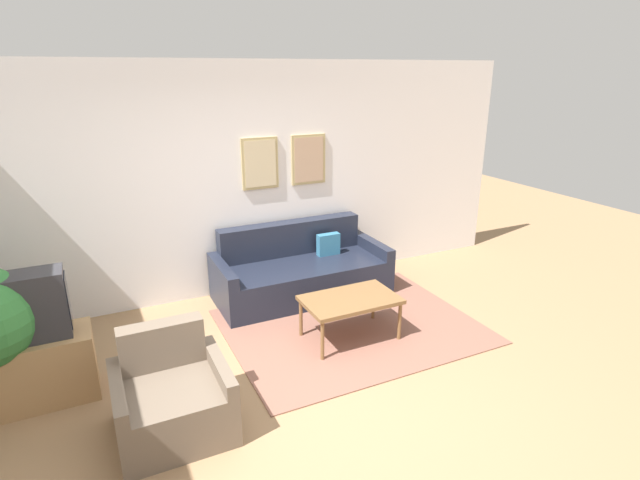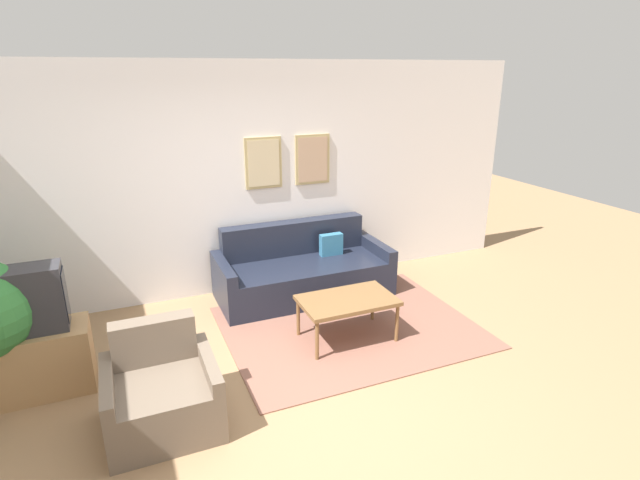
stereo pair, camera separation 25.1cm
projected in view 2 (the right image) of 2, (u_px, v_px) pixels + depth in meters
ground_plane at (291, 408)px, 4.03m from camera, size 16.00×16.00×0.00m
area_rug at (350, 327)px, 5.28m from camera, size 2.56×2.01×0.01m
wall_back at (218, 183)px, 5.73m from camera, size 8.00×0.09×2.70m
couch at (302, 271)px, 5.99m from camera, size 2.03×0.90×0.83m
coffee_table at (347, 302)px, 4.93m from camera, size 0.94×0.58×0.45m
tv_stand at (41, 361)px, 4.16m from camera, size 0.80×0.43×0.57m
tv at (28, 300)px, 3.98m from camera, size 0.55×0.28×0.55m
armchair at (162, 394)px, 3.77m from camera, size 0.81×0.76×0.77m
potted_plant_by_window at (19, 305)px, 4.62m from camera, size 0.55×0.55×0.84m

